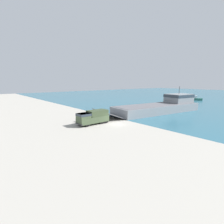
{
  "coord_description": "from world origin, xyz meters",
  "views": [
    {
      "loc": [
        27.88,
        -24.41,
        9.17
      ],
      "look_at": [
        -2.93,
        1.38,
        2.08
      ],
      "focal_mm": 28.0,
      "sensor_mm": 36.0,
      "label": 1
    }
  ],
  "objects_px": {
    "moored_boat_a": "(196,99)",
    "mooring_bollard": "(102,115)",
    "landing_craft": "(162,106)",
    "cargo_crate": "(78,120)",
    "military_truck": "(93,117)",
    "soldier_on_ramp": "(89,116)"
  },
  "relations": [
    {
      "from": "moored_boat_a",
      "to": "cargo_crate",
      "type": "relative_size",
      "value": 8.35
    },
    {
      "from": "landing_craft",
      "to": "military_truck",
      "type": "height_order",
      "value": "landing_craft"
    },
    {
      "from": "landing_craft",
      "to": "mooring_bollard",
      "type": "height_order",
      "value": "landing_craft"
    },
    {
      "from": "landing_craft",
      "to": "mooring_bollard",
      "type": "relative_size",
      "value": 45.17
    },
    {
      "from": "cargo_crate",
      "to": "moored_boat_a",
      "type": "bearing_deg",
      "value": 93.38
    },
    {
      "from": "military_truck",
      "to": "mooring_bollard",
      "type": "relative_size",
      "value": 9.24
    },
    {
      "from": "landing_craft",
      "to": "cargo_crate",
      "type": "xyz_separation_m",
      "value": [
        -4.6,
        -26.37,
        -1.52
      ]
    },
    {
      "from": "landing_craft",
      "to": "moored_boat_a",
      "type": "relative_size",
      "value": 5.77
    },
    {
      "from": "military_truck",
      "to": "moored_boat_a",
      "type": "xyz_separation_m",
      "value": [
        -8.2,
        65.83,
        -0.84
      ]
    },
    {
      "from": "landing_craft",
      "to": "cargo_crate",
      "type": "relative_size",
      "value": 48.14
    },
    {
      "from": "landing_craft",
      "to": "mooring_bollard",
      "type": "distance_m",
      "value": 19.63
    },
    {
      "from": "landing_craft",
      "to": "moored_boat_a",
      "type": "height_order",
      "value": "landing_craft"
    },
    {
      "from": "soldier_on_ramp",
      "to": "moored_boat_a",
      "type": "height_order",
      "value": "moored_boat_a"
    },
    {
      "from": "moored_boat_a",
      "to": "mooring_bollard",
      "type": "relative_size",
      "value": 7.83
    },
    {
      "from": "military_truck",
      "to": "cargo_crate",
      "type": "bearing_deg",
      "value": -72.16
    },
    {
      "from": "soldier_on_ramp",
      "to": "mooring_bollard",
      "type": "relative_size",
      "value": 2.27
    },
    {
      "from": "landing_craft",
      "to": "soldier_on_ramp",
      "type": "xyz_separation_m",
      "value": [
        -4.11,
        -23.55,
        -0.81
      ]
    },
    {
      "from": "landing_craft",
      "to": "cargo_crate",
      "type": "height_order",
      "value": "landing_craft"
    },
    {
      "from": "moored_boat_a",
      "to": "mooring_bollard",
      "type": "bearing_deg",
      "value": -22.06
    },
    {
      "from": "soldier_on_ramp",
      "to": "moored_boat_a",
      "type": "xyz_separation_m",
      "value": [
        -4.46,
        64.43,
        -0.28
      ]
    },
    {
      "from": "mooring_bollard",
      "to": "cargo_crate",
      "type": "relative_size",
      "value": 1.07
    },
    {
      "from": "moored_boat_a",
      "to": "cargo_crate",
      "type": "bearing_deg",
      "value": -21.55
    }
  ]
}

